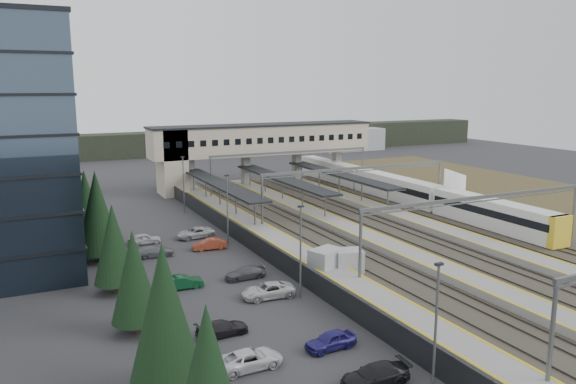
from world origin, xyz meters
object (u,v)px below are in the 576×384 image
relay_cabin_near (326,262)px  billboard (454,185)px  relay_cabin_far (349,262)px  train (398,189)px  footbridge (249,143)px

relay_cabin_near → billboard: size_ratio=0.57×
relay_cabin_far → train: (24.94, 25.53, 0.85)m
footbridge → billboard: bearing=-57.6°
train → relay_cabin_far: bearing=-134.3°
relay_cabin_far → footbridge: bearing=79.5°
train → billboard: 9.86m
relay_cabin_near → relay_cabin_far: size_ratio=1.16×
footbridge → train: 27.19m
billboard → relay_cabin_far: bearing=-149.7°
relay_cabin_far → billboard: 32.36m
relay_cabin_near → relay_cabin_far: bearing=-17.2°
relay_cabin_near → train: size_ratio=0.06×
relay_cabin_near → footbridge: 47.54m
train → relay_cabin_near: bearing=-137.4°
train → billboard: billboard is taller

